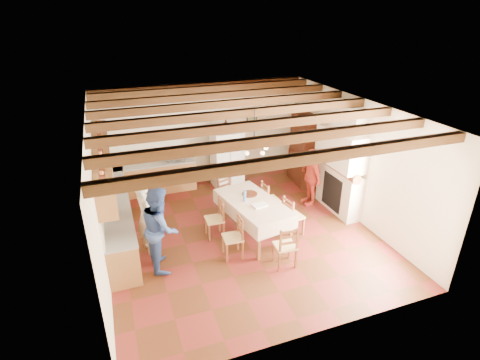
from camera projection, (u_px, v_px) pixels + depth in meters
name	position (u px, v px, depth m)	size (l,w,h in m)	color
floor	(240.00, 233.00, 8.93)	(6.00, 6.50, 0.02)	#4D2512
ceiling	(240.00, 109.00, 7.66)	(6.00, 6.50, 0.02)	white
wall_back	(203.00, 133.00, 11.07)	(6.00, 0.02, 3.00)	#EAE3C6
wall_front	(316.00, 261.00, 5.51)	(6.00, 0.02, 3.00)	#EAE3C6
wall_left	(97.00, 197.00, 7.35)	(0.02, 6.50, 3.00)	#EAE3C6
wall_right	(355.00, 159.00, 9.23)	(0.02, 6.50, 3.00)	#EAE3C6
ceiling_beams	(240.00, 113.00, 7.70)	(6.00, 6.30, 0.16)	#341F0C
lower_cabinets_left	(117.00, 216.00, 8.80)	(0.60, 4.30, 0.86)	brown
lower_cabinets_back	(155.00, 178.00, 10.77)	(2.30, 0.60, 0.86)	brown
countertop_left	(115.00, 199.00, 8.61)	(0.62, 4.30, 0.04)	gray
countertop_back	(153.00, 163.00, 10.58)	(2.34, 0.62, 0.04)	gray
backsplash_left	(99.00, 189.00, 8.38)	(0.03, 4.30, 0.60)	white
backsplash_back	(151.00, 149.00, 10.69)	(2.30, 0.03, 0.60)	white
upper_cabinets	(103.00, 161.00, 8.16)	(0.35, 4.20, 0.70)	brown
fireplace	(340.00, 161.00, 9.35)	(0.56, 1.60, 2.80)	beige
wall_picture	(252.00, 117.00, 11.38)	(0.34, 0.03, 0.42)	black
refrigerator	(227.00, 159.00, 10.99)	(0.85, 0.70, 1.70)	white
hutch	(303.00, 149.00, 11.11)	(0.49, 1.17, 2.12)	#34140B
dining_table	(253.00, 205.00, 8.56)	(1.36, 2.16, 0.88)	#F2E1CF
chandelier	(254.00, 144.00, 7.95)	(0.47, 0.47, 0.03)	black
chair_left_near	(233.00, 237.00, 7.91)	(0.42, 0.40, 0.96)	brown
chair_left_far	(214.00, 219.00, 8.60)	(0.42, 0.40, 0.96)	brown
chair_right_near	(294.00, 215.00, 8.73)	(0.42, 0.40, 0.96)	brown
chair_right_far	(271.00, 199.00, 9.47)	(0.42, 0.40, 0.96)	brown
chair_end_near	(285.00, 245.00, 7.64)	(0.42, 0.40, 0.96)	brown
chair_end_far	(228.00, 193.00, 9.78)	(0.42, 0.40, 0.96)	brown
person_man	(146.00, 216.00, 7.95)	(0.62, 0.41, 1.71)	silver
person_woman_blue	(160.00, 228.00, 7.46)	(0.87, 0.68, 1.79)	#2F4886
person_woman_red	(311.00, 177.00, 9.94)	(0.93, 0.39, 1.59)	#C43A2B
microwave	(175.00, 155.00, 10.72)	(0.51, 0.34, 0.28)	silver
fridge_vase	(226.00, 126.00, 10.56)	(0.31, 0.31, 0.32)	#34140B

